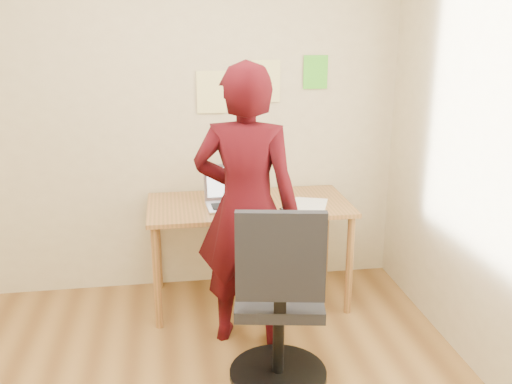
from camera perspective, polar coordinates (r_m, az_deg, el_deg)
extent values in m
cube|color=beige|center=(4.17, -9.58, 8.16)|extent=(3.50, 0.04, 2.70)
cube|color=#A16B37|center=(3.97, -0.71, -1.32)|extent=(1.40, 0.70, 0.03)
cylinder|color=#A16B37|center=(3.80, -9.89, -8.49)|extent=(0.05, 0.05, 0.71)
cylinder|color=#A16B37|center=(3.98, 9.32, -7.25)|extent=(0.05, 0.05, 0.71)
cylinder|color=#A16B37|center=(4.35, -9.81, -5.13)|extent=(0.05, 0.05, 0.71)
cylinder|color=#A16B37|center=(4.51, 6.98, -4.20)|extent=(0.05, 0.05, 0.71)
cube|color=#B9B9C0|center=(3.88, -2.26, -1.43)|extent=(0.37, 0.27, 0.02)
cube|color=black|center=(3.88, -2.26, -1.29)|extent=(0.30, 0.15, 0.00)
cube|color=#B9B9C0|center=(3.99, -2.66, 1.05)|extent=(0.37, 0.09, 0.25)
cube|color=white|center=(3.99, -2.66, 1.05)|extent=(0.32, 0.07, 0.20)
cube|color=white|center=(3.95, 5.35, -1.29)|extent=(0.33, 0.39, 0.00)
cube|color=black|center=(3.81, 3.30, -1.83)|extent=(0.11, 0.14, 0.01)
cube|color=#3F4C59|center=(3.81, 3.30, -1.76)|extent=(0.10, 0.12, 0.00)
cube|color=#F8EF94|center=(4.14, -4.48, 9.93)|extent=(0.21, 0.00, 0.30)
cube|color=#F8EF94|center=(4.18, 0.98, 11.02)|extent=(0.21, 0.00, 0.30)
cube|color=#52D12F|center=(4.25, 5.97, 11.84)|extent=(0.18, 0.00, 0.24)
cube|color=black|center=(3.20, 2.32, -10.55)|extent=(0.55, 0.55, 0.06)
cube|color=black|center=(2.84, 2.47, -6.49)|extent=(0.45, 0.13, 0.47)
cube|color=black|center=(2.95, 2.41, -10.76)|extent=(0.07, 0.05, 0.13)
cylinder|color=black|center=(3.32, 2.26, -14.51)|extent=(0.06, 0.06, 0.47)
cylinder|color=black|center=(3.44, 2.22, -17.64)|extent=(0.56, 0.56, 0.03)
imported|color=#3B080D|center=(3.43, -0.99, -1.65)|extent=(0.74, 0.59, 1.75)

